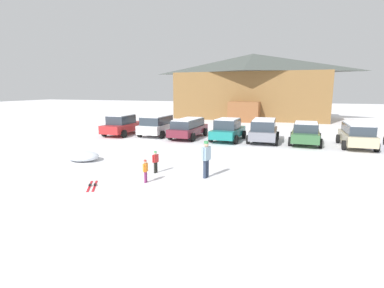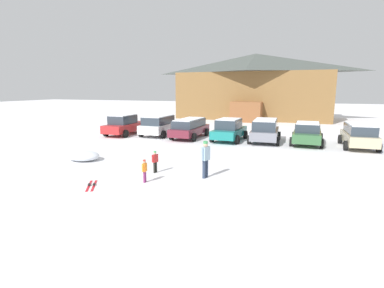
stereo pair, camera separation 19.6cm
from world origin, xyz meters
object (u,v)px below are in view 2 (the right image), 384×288
object	(u,v)px
parked_maroon_van	(190,127)
plowed_snow_pile	(83,156)
ski_lodge	(254,86)
parked_beige_suv	(359,135)
parked_red_sedan	(124,125)
parked_green_coupe	(307,133)
skier_child_in_orange_jacket	(145,170)
pair_of_skis	(92,185)
parked_white_suv	(159,125)
skier_adult_in_blue_parka	(205,157)
parked_grey_wagon	(265,130)
skier_child_in_red_jacket	(155,161)
parked_teal_hatchback	(229,130)

from	to	relation	value
parked_maroon_van	plowed_snow_pile	size ratio (longest dim) A/B	2.61
ski_lodge	parked_beige_suv	world-z (taller)	ski_lodge
parked_red_sedan	parked_green_coupe	world-z (taller)	parked_red_sedan
skier_child_in_orange_jacket	pair_of_skis	distance (m)	2.25
ski_lodge	skier_child_in_orange_jacket	world-z (taller)	ski_lodge
ski_lodge	parked_beige_suv	distance (m)	21.22
pair_of_skis	ski_lodge	bearing A→B (deg)	85.90
parked_maroon_van	pair_of_skis	bearing A→B (deg)	-88.61
skier_child_in_orange_jacket	pair_of_skis	size ratio (longest dim) A/B	0.72
parked_white_suv	parked_green_coupe	distance (m)	11.79
parked_red_sedan	skier_adult_in_blue_parka	distance (m)	14.32
skier_adult_in_blue_parka	plowed_snow_pile	distance (m)	7.48
skier_adult_in_blue_parka	plowed_snow_pile	bearing A→B (deg)	172.83
parked_grey_wagon	skier_child_in_orange_jacket	bearing A→B (deg)	-107.91
skier_child_in_orange_jacket	parked_maroon_van	bearing A→B (deg)	100.49
parked_red_sedan	skier_child_in_red_jacket	distance (m)	12.65
parked_red_sedan	parked_white_suv	world-z (taller)	parked_red_sedan
parked_beige_suv	parked_grey_wagon	bearing A→B (deg)	178.43
skier_child_in_orange_jacket	plowed_snow_pile	bearing A→B (deg)	154.81
plowed_snow_pile	skier_adult_in_blue_parka	bearing A→B (deg)	-7.17
skier_child_in_red_jacket	parked_red_sedan	bearing A→B (deg)	128.39
parked_white_suv	parked_grey_wagon	world-z (taller)	parked_grey_wagon
parked_maroon_van	parked_teal_hatchback	bearing A→B (deg)	-3.91
parked_green_coupe	parked_beige_suv	xyz separation A→B (m)	(3.25, -0.30, 0.08)
ski_lodge	parked_maroon_van	size ratio (longest dim) A/B	4.14
parked_white_suv	parked_green_coupe	bearing A→B (deg)	-0.35
skier_child_in_red_jacket	parked_teal_hatchback	bearing A→B (deg)	82.13
plowed_snow_pile	skier_child_in_orange_jacket	bearing A→B (deg)	-25.19
parked_teal_hatchback	skier_child_in_red_jacket	xyz separation A→B (m)	(-1.38, -9.96, -0.26)
skier_child_in_red_jacket	pair_of_skis	xyz separation A→B (m)	(-1.61, -2.65, -0.57)
pair_of_skis	skier_child_in_red_jacket	bearing A→B (deg)	58.72
parked_red_sedan	parked_maroon_van	size ratio (longest dim) A/B	0.94
parked_white_suv	parked_grey_wagon	distance (m)	8.85
parked_white_suv	parked_teal_hatchback	distance (m)	6.20
parked_red_sedan	parked_teal_hatchback	bearing A→B (deg)	0.34
skier_adult_in_blue_parka	skier_child_in_orange_jacket	size ratio (longest dim) A/B	1.69
skier_adult_in_blue_parka	skier_child_in_red_jacket	distance (m)	2.51
parked_white_suv	skier_adult_in_blue_parka	world-z (taller)	parked_white_suv
parked_teal_hatchback	parked_green_coupe	bearing A→B (deg)	4.23
parked_red_sedan	plowed_snow_pile	world-z (taller)	parked_red_sedan
parked_grey_wagon	skier_child_in_orange_jacket	distance (m)	12.35
ski_lodge	skier_child_in_orange_jacket	bearing A→B (deg)	-90.74
parked_red_sedan	parked_teal_hatchback	distance (m)	9.23
parked_teal_hatchback	parked_beige_suv	size ratio (longest dim) A/B	1.01
skier_adult_in_blue_parka	parked_grey_wagon	bearing A→B (deg)	81.39
parked_white_suv	skier_adult_in_blue_parka	size ratio (longest dim) A/B	2.45
skier_child_in_orange_jacket	parked_grey_wagon	bearing A→B (deg)	72.09
parked_red_sedan	parked_maroon_van	xyz separation A→B (m)	(5.93, 0.28, -0.02)
ski_lodge	plowed_snow_pile	xyz separation A→B (m)	(-5.54, -27.77, -4.03)
parked_green_coupe	skier_adult_in_blue_parka	distance (m)	11.32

